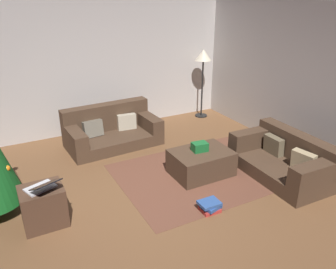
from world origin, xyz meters
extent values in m
plane|color=brown|center=(0.00, 0.00, 0.00)|extent=(6.40, 6.40, 0.00)
cube|color=#BCB7B2|center=(0.00, 3.14, 1.30)|extent=(6.40, 0.12, 2.60)
cube|color=#B5B0AB|center=(3.14, 0.00, 1.30)|extent=(0.12, 6.40, 2.60)
cube|color=#473323|center=(0.21, 2.15, 0.11)|extent=(1.75, 0.99, 0.22)
cube|color=#473323|center=(0.19, 2.48, 0.47)|extent=(1.72, 0.32, 0.51)
cube|color=#473323|center=(0.94, 2.19, 0.35)|extent=(0.28, 0.92, 0.26)
cube|color=#473323|center=(-0.52, 2.11, 0.35)|extent=(0.28, 0.92, 0.26)
cube|color=#BCB299|center=(0.54, 2.30, 0.37)|extent=(0.37, 0.16, 0.30)
cube|color=#716B5B|center=(-0.14, 2.27, 0.37)|extent=(0.38, 0.20, 0.31)
cube|color=#473323|center=(2.15, -0.18, 0.11)|extent=(0.93, 1.62, 0.22)
cube|color=#473323|center=(2.48, -0.19, 0.44)|extent=(0.28, 1.61, 0.44)
cube|color=#473323|center=(2.13, -0.86, 0.38)|extent=(0.90, 0.26, 0.31)
cube|color=#473323|center=(2.17, 0.50, 0.38)|extent=(0.90, 0.26, 0.31)
cube|color=tan|center=(2.27, -0.51, 0.37)|extent=(0.20, 0.38, 0.31)
cube|color=brown|center=(2.28, 0.13, 0.37)|extent=(0.15, 0.36, 0.31)
cube|color=#473323|center=(1.07, 0.46, 0.20)|extent=(0.93, 0.68, 0.40)
cube|color=#19662D|center=(1.06, 0.49, 0.47)|extent=(0.25, 0.20, 0.14)
cube|color=black|center=(1.08, 0.62, 0.41)|extent=(0.08, 0.17, 0.02)
sphere|color=orange|center=(-1.68, 0.77, 0.65)|extent=(0.08, 0.08, 0.08)
cube|color=#4C3323|center=(-1.37, 0.31, 0.26)|extent=(0.52, 0.44, 0.51)
cube|color=silver|center=(-1.37, 0.31, 0.52)|extent=(0.40, 0.33, 0.02)
cube|color=black|center=(-1.31, 0.16, 0.64)|extent=(0.39, 0.31, 0.11)
cube|color=#B7332D|center=(0.62, -0.46, 0.02)|extent=(0.25, 0.22, 0.05)
cube|color=#2D5193|center=(0.64, -0.46, 0.07)|extent=(0.27, 0.24, 0.05)
cube|color=#2D5193|center=(0.62, -0.45, 0.12)|extent=(0.28, 0.22, 0.04)
cylinder|color=black|center=(2.58, 2.74, 0.01)|extent=(0.28, 0.28, 0.02)
cylinder|color=black|center=(2.58, 2.74, 0.65)|extent=(0.04, 0.04, 1.30)
cone|color=beige|center=(2.58, 2.74, 1.42)|extent=(0.36, 0.36, 0.24)
cube|color=brown|center=(1.07, 0.46, 0.00)|extent=(2.60, 2.00, 0.01)
camera|label=1|loc=(-1.68, -3.57, 2.75)|focal=36.60mm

